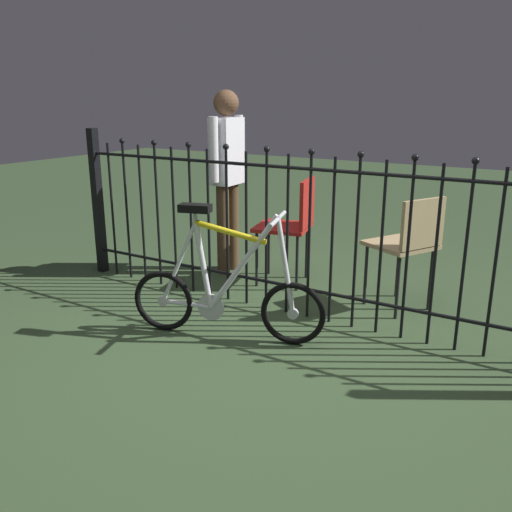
{
  "coord_description": "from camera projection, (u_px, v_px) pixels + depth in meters",
  "views": [
    {
      "loc": [
        1.54,
        -2.6,
        1.52
      ],
      "look_at": [
        -0.16,
        0.2,
        0.55
      ],
      "focal_mm": 38.22,
      "sensor_mm": 36.0,
      "label": 1
    }
  ],
  "objects": [
    {
      "name": "bicycle",
      "position": [
        225.0,
        292.0,
        3.48
      ],
      "size": [
        1.25,
        0.5,
        0.87
      ],
      "color": "black",
      "rests_on": "ground"
    },
    {
      "name": "iron_fence",
      "position": [
        306.0,
        231.0,
        3.73
      ],
      "size": [
        4.19,
        0.07,
        1.26
      ],
      "color": "black",
      "rests_on": "ground"
    },
    {
      "name": "chair_red",
      "position": [
        293.0,
        220.0,
        4.45
      ],
      "size": [
        0.51,
        0.51,
        0.88
      ],
      "color": "black",
      "rests_on": "ground"
    },
    {
      "name": "person_visitor",
      "position": [
        227.0,
        167.0,
        4.66
      ],
      "size": [
        0.21,
        0.48,
        1.57
      ],
      "color": "#4C3823",
      "rests_on": "ground"
    },
    {
      "name": "ground_plane",
      "position": [
        261.0,
        354.0,
        3.33
      ],
      "size": [
        20.0,
        20.0,
        0.0
      ],
      "primitive_type": "plane",
      "color": "#364C2D"
    },
    {
      "name": "chair_tan",
      "position": [
        409.0,
        240.0,
        3.86
      ],
      "size": [
        0.55,
        0.55,
        0.85
      ],
      "color": "black",
      "rests_on": "ground"
    }
  ]
}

